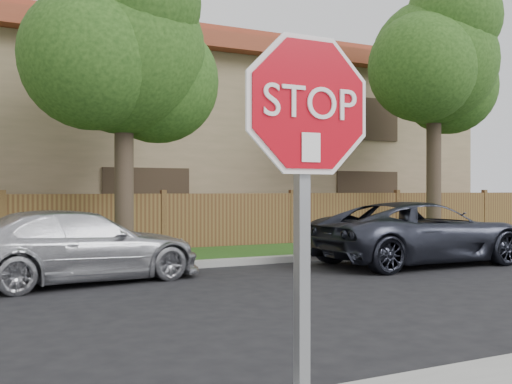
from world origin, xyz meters
TOP-DOWN VIEW (x-y plane):
  - far_curb at (0.00, 8.15)m, footprint 70.00×0.30m
  - grass_strip at (0.00, 9.80)m, footprint 70.00×3.00m
  - fence at (0.00, 11.40)m, footprint 70.00×0.12m
  - tree_mid at (2.52, 9.57)m, footprint 4.80×3.90m
  - tree_right at (12.02, 9.57)m, footprint 4.80×3.90m
  - stop_sign at (0.61, -1.48)m, footprint 1.01×0.13m
  - sedan_right at (1.02, 7.17)m, footprint 4.83×2.58m
  - sedan_far_right at (8.54, 6.43)m, footprint 5.19×2.45m

SIDE VIEW (x-z plane):
  - grass_strip at x=0.00m, z-range 0.00..0.12m
  - far_curb at x=0.00m, z-range 0.00..0.15m
  - sedan_right at x=1.02m, z-range 0.00..1.33m
  - sedan_far_right at x=8.54m, z-range 0.00..1.43m
  - fence at x=0.00m, z-range 0.00..1.60m
  - stop_sign at x=0.61m, z-range 0.55..3.11m
  - tree_mid at x=2.52m, z-range 1.20..8.55m
  - tree_right at x=12.02m, z-range 1.47..9.67m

